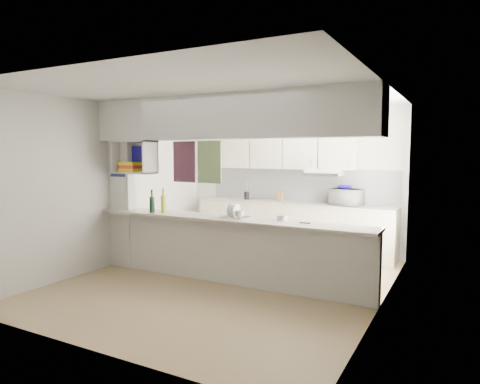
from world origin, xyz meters
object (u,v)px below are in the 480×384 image
Objects in this scene: microwave at (347,197)px; bowl at (345,187)px; dish_rack at (236,212)px; wine_bottles at (158,204)px.

bowl reaches higher than microwave.
dish_rack is 1.27m from wine_bottles.
dish_rack is at bearing 5.55° from wine_bottles.
bowl is 3.17m from wine_bottles.
microwave is at bearing 68.75° from dish_rack.
bowl is 0.67× the size of wine_bottles.
bowl is (-0.03, 0.01, 0.17)m from microwave.
microwave is 1.39× the size of wine_bottles.
microwave is 1.30× the size of dish_rack.
bowl is 0.62× the size of dish_rack.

